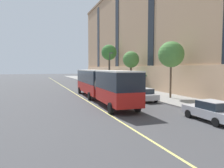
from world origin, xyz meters
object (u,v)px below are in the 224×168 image
(parked_car_navy_1, at_px, (83,80))
(street_tree_far_downtown, at_px, (109,53))
(city_bus, at_px, (100,83))
(street_tree_far_uptown, at_px, (131,60))
(parked_car_champagne_0, at_px, (100,84))
(parked_car_champagne_3, at_px, (89,81))
(parked_car_silver_6, at_px, (144,95))
(street_tree_mid_block, at_px, (171,55))
(street_lamp, at_px, (110,66))
(parked_car_green_4, at_px, (117,88))
(parked_car_silver_2, at_px, (211,111))
(fire_hydrant, at_px, (141,93))

(parked_car_navy_1, bearing_deg, street_tree_far_downtown, -66.47)
(city_bus, height_order, street_tree_far_uptown, street_tree_far_uptown)
(parked_car_champagne_0, bearing_deg, parked_car_champagne_3, 89.52)
(parked_car_navy_1, xyz_separation_m, parked_car_silver_6, (-0.03, -34.51, -0.00))
(parked_car_navy_1, bearing_deg, parked_car_champagne_0, -90.19)
(street_tree_far_uptown, bearing_deg, city_bus, -130.28)
(street_tree_far_uptown, distance_m, street_tree_far_downtown, 12.44)
(street_tree_mid_block, bearing_deg, street_lamp, 98.13)
(city_bus, height_order, parked_car_green_4, city_bus)
(city_bus, bearing_deg, street_tree_far_uptown, 49.72)
(parked_car_silver_2, height_order, street_tree_mid_block, street_tree_mid_block)
(fire_hydrant, bearing_deg, parked_car_silver_6, -113.52)
(city_bus, xyz_separation_m, parked_car_champagne_0, (4.73, 16.25, -1.37))
(parked_car_navy_1, height_order, fire_hydrant, parked_car_navy_1)
(street_tree_far_downtown, bearing_deg, parked_car_champagne_0, -122.61)
(street_lamp, bearing_deg, parked_car_champagne_0, 146.10)
(city_bus, relative_size, street_tree_mid_block, 2.67)
(street_tree_mid_block, bearing_deg, fire_hydrant, 127.34)
(street_tree_far_uptown, relative_size, fire_hydrant, 9.52)
(street_tree_far_uptown, bearing_deg, parked_car_champagne_0, 126.09)
(parked_car_green_4, height_order, street_tree_far_downtown, street_tree_far_downtown)
(street_tree_far_downtown, bearing_deg, street_tree_far_uptown, -90.00)
(parked_car_silver_2, xyz_separation_m, street_tree_far_uptown, (4.21, 23.51, 4.68))
(parked_car_silver_6, xyz_separation_m, street_tree_mid_block, (4.15, 0.52, 4.92))
(parked_car_champagne_0, distance_m, parked_car_navy_1, 16.00)
(parked_car_champagne_0, distance_m, street_lamp, 4.17)
(parked_car_champagne_0, height_order, street_tree_far_downtown, street_tree_far_downtown)
(parked_car_champagne_3, distance_m, fire_hydrant, 23.83)
(parked_car_champagne_3, bearing_deg, street_tree_mid_block, -81.38)
(street_tree_mid_block, bearing_deg, parked_car_green_4, 115.51)
(parked_car_champagne_3, height_order, street_tree_far_uptown, street_tree_far_uptown)
(parked_car_champagne_3, bearing_deg, street_tree_far_downtown, -31.69)
(street_tree_mid_block, height_order, street_tree_far_uptown, street_tree_mid_block)
(parked_car_green_4, xyz_separation_m, parked_car_silver_6, (-0.01, -9.21, 0.00))
(parked_car_silver_2, bearing_deg, city_bus, 109.89)
(parked_car_silver_6, height_order, street_tree_mid_block, street_tree_mid_block)
(parked_car_green_4, relative_size, fire_hydrant, 6.18)
(parked_car_silver_6, bearing_deg, parked_car_champagne_0, 90.08)
(parked_car_green_4, bearing_deg, city_bus, -124.45)
(street_lamp, bearing_deg, city_bus, -113.39)
(parked_car_champagne_3, xyz_separation_m, street_lamp, (1.70, -10.26, 3.58))
(parked_car_champagne_0, distance_m, parked_car_green_4, 9.30)
(parked_car_navy_1, height_order, street_tree_far_downtown, street_tree_far_downtown)
(parked_car_champagne_0, distance_m, street_tree_far_downtown, 10.31)
(parked_car_navy_1, distance_m, street_tree_mid_block, 34.59)
(parked_car_champagne_3, relative_size, parked_car_green_4, 0.96)
(parked_car_champagne_0, height_order, fire_hydrant, parked_car_champagne_0)
(parked_car_champagne_0, relative_size, parked_car_silver_2, 0.96)
(street_tree_mid_block, bearing_deg, street_tree_far_downtown, 90.00)
(parked_car_champagne_0, relative_size, street_tree_far_uptown, 0.65)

